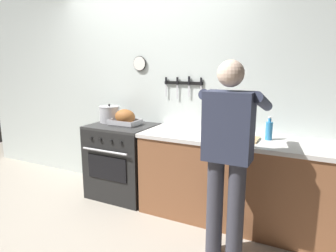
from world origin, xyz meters
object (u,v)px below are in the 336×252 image
(stove, at_px, (123,160))
(person_cook, at_px, (228,149))
(roasting_pan, at_px, (125,118))
(cutting_board, at_px, (240,138))
(stock_pot, at_px, (110,114))
(bottle_vinegar, at_px, (231,124))
(bottle_wine_red, at_px, (212,119))
(bottle_dish_soap, at_px, (269,130))

(stove, relative_size, person_cook, 0.54)
(stove, relative_size, roasting_pan, 2.56)
(stove, height_order, cutting_board, cutting_board)
(person_cook, bearing_deg, stock_pot, 62.84)
(bottle_vinegar, bearing_deg, bottle_wine_red, 179.71)
(bottle_wine_red, height_order, bottle_vinegar, bottle_wine_red)
(stove, xyz_separation_m, cutting_board, (1.44, -0.05, 0.46))
(roasting_pan, bearing_deg, cutting_board, -2.74)
(stock_pot, xyz_separation_m, bottle_dish_soap, (1.93, -0.02, -0.01))
(stock_pot, distance_m, bottle_dish_soap, 1.93)
(bottle_dish_soap, bearing_deg, bottle_vinegar, 161.17)
(stove, bearing_deg, bottle_dish_soap, 1.91)
(roasting_pan, relative_size, bottle_dish_soap, 1.53)
(roasting_pan, distance_m, cutting_board, 1.41)
(roasting_pan, bearing_deg, person_cook, -23.39)
(roasting_pan, bearing_deg, bottle_dish_soap, 1.19)
(bottle_vinegar, bearing_deg, stove, -171.39)
(stock_pot, xyz_separation_m, bottle_vinegar, (1.53, 0.12, -0.01))
(stove, relative_size, bottle_vinegar, 3.96)
(cutting_board, bearing_deg, stove, 178.21)
(bottle_dish_soap, bearing_deg, stove, -178.09)
(roasting_pan, distance_m, bottle_dish_soap, 1.66)
(bottle_wine_red, bearing_deg, bottle_dish_soap, -12.59)
(person_cook, bearing_deg, bottle_dish_soap, -23.54)
(cutting_board, height_order, bottle_wine_red, bottle_wine_red)
(person_cook, bearing_deg, roasting_pan, 61.11)
(stove, bearing_deg, roasting_pan, 30.45)
(cutting_board, height_order, bottle_vinegar, bottle_vinegar)
(stock_pot, relative_size, bottle_dish_soap, 1.11)
(roasting_pan, bearing_deg, stock_pot, 168.07)
(stock_pot, xyz_separation_m, bottle_wine_red, (1.31, 0.12, 0.03))
(stock_pot, bearing_deg, bottle_vinegar, 4.32)
(bottle_dish_soap, bearing_deg, cutting_board, -158.26)
(person_cook, distance_m, cutting_board, 0.56)
(cutting_board, relative_size, bottle_dish_soap, 1.57)
(cutting_board, bearing_deg, bottle_wine_red, 146.92)
(cutting_board, relative_size, bottle_vinegar, 1.59)
(bottle_wine_red, bearing_deg, person_cook, -62.79)
(bottle_wine_red, bearing_deg, stove, -169.61)
(person_cook, height_order, stock_pot, person_cook)
(cutting_board, distance_m, bottle_wine_red, 0.46)
(bottle_vinegar, bearing_deg, cutting_board, -57.75)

